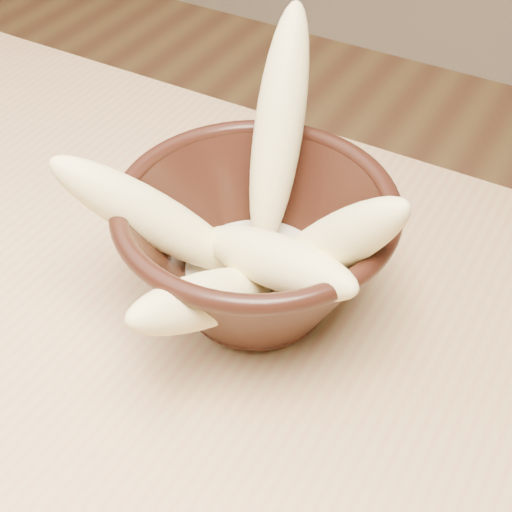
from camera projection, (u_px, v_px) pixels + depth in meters
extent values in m
cube|color=tan|center=(27.00, 353.00, 0.60)|extent=(1.20, 0.80, 0.04)
cylinder|color=black|center=(256.00, 300.00, 0.61)|extent=(0.10, 0.10, 0.01)
cylinder|color=black|center=(256.00, 282.00, 0.60)|extent=(0.09, 0.09, 0.01)
torus|color=black|center=(256.00, 204.00, 0.54)|extent=(0.22, 0.22, 0.01)
cylinder|color=beige|center=(256.00, 273.00, 0.59)|extent=(0.12, 0.12, 0.02)
ellipsoid|color=#E9D089|center=(279.00, 127.00, 0.58)|extent=(0.08, 0.15, 0.19)
ellipsoid|color=#E9D089|center=(152.00, 217.00, 0.54)|extent=(0.16, 0.12, 0.14)
ellipsoid|color=#E9D089|center=(331.00, 246.00, 0.51)|extent=(0.14, 0.06, 0.15)
ellipsoid|color=#E9D089|center=(274.00, 260.00, 0.52)|extent=(0.17, 0.09, 0.09)
ellipsoid|color=#E9D089|center=(207.00, 299.00, 0.51)|extent=(0.07, 0.16, 0.11)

